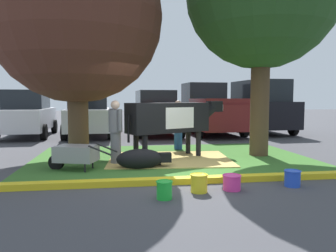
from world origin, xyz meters
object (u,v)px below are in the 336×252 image
hatchback_white (27,114)px  bucket_yellow (199,183)px  person_visitor_near (178,123)px  bucket_pink (232,182)px  shade_tree_left (76,17)px  person_handler (116,130)px  wheelbarrow (75,154)px  pickup_truck_maroon (208,110)px  sedan_silver (89,114)px  bucket_green (164,189)px  calf_lying (141,159)px  suv_black (259,107)px  cow_holstein (171,118)px  sedan_red (155,113)px  bucket_blue (292,178)px

hatchback_white → bucket_yellow: bearing=-60.8°
person_visitor_near → bucket_pink: size_ratio=4.67×
shade_tree_left → person_handler: (1.03, -1.09, -3.00)m
wheelbarrow → pickup_truck_maroon: pickup_truck_maroon is taller
person_visitor_near → sedan_silver: sedan_silver is taller
pickup_truck_maroon → bucket_green: bearing=-109.3°
calf_lying → suv_black: size_ratio=0.28×
person_handler → suv_black: suv_black is taller
bucket_green → sedan_silver: bearing=102.0°
wheelbarrow → pickup_truck_maroon: 9.20m
cow_holstein → person_handler: (-1.51, -0.63, -0.26)m
hatchback_white → suv_black: size_ratio=0.96×
calf_lying → pickup_truck_maroon: (3.71, 7.60, 0.88)m
wheelbarrow → hatchback_white: hatchback_white is taller
shade_tree_left → hatchback_white: bearing=116.2°
sedan_silver → sedan_red: 2.96m
wheelbarrow → bucket_green: (1.73, -2.45, -0.23)m
bucket_pink → sedan_silver: (-3.33, 9.31, 0.84)m
shade_tree_left → sedan_red: 6.90m
sedan_silver → bucket_pink: bearing=-70.3°
bucket_green → bucket_yellow: (0.66, 0.31, 0.01)m
person_handler → person_visitor_near: bearing=47.3°
person_visitor_near → sedan_silver: size_ratio=0.36×
bucket_blue → pickup_truck_maroon: 9.65m
bucket_green → suv_black: size_ratio=0.06×
person_handler → pickup_truck_maroon: size_ratio=0.29×
bucket_blue → sedan_red: size_ratio=0.07×
shade_tree_left → sedan_red: size_ratio=1.39×
person_visitor_near → bucket_pink: person_visitor_near is taller
calf_lying → hatchback_white: (-4.45, 7.46, 0.75)m
bucket_pink → bucket_green: bearing=-164.5°
bucket_green → bucket_blue: 2.54m
sedan_silver → bucket_blue: bearing=-63.8°
pickup_truck_maroon → person_handler: bearing=-121.7°
pickup_truck_maroon → suv_black: size_ratio=1.17×
hatchback_white → sedan_silver: same height
cow_holstein → bucket_green: size_ratio=9.78×
bucket_green → suv_black: (6.02, 9.99, 1.11)m
shade_tree_left → cow_holstein: bearing=-10.2°
suv_black → person_visitor_near: bearing=-135.2°
bucket_green → cow_holstein: bearing=79.2°
shade_tree_left → person_visitor_near: 4.38m
shade_tree_left → bucket_blue: (4.34, -3.68, -3.70)m
cow_holstein → suv_black: suv_black is taller
shade_tree_left → bucket_yellow: size_ratio=19.23×
sedan_silver → wheelbarrow: bearing=-87.5°
bucket_green → bucket_yellow: 0.73m
person_visitor_near → pickup_truck_maroon: pickup_truck_maroon is taller
cow_holstein → sedan_red: 6.10m
wheelbarrow → pickup_truck_maroon: bearing=55.3°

